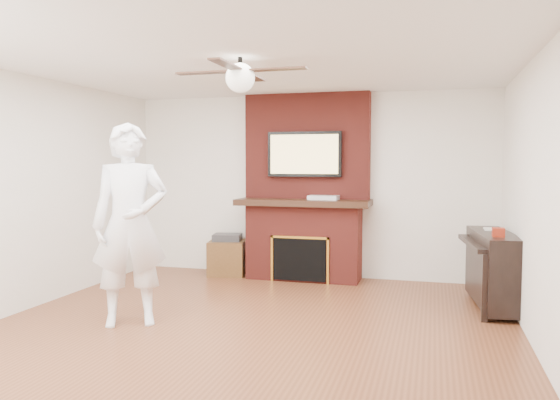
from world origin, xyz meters
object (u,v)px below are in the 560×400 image
(fireplace, at_px, (305,205))
(person, at_px, (130,224))
(side_table, at_px, (227,256))
(piano, at_px, (493,268))

(fireplace, relative_size, person, 1.28)
(fireplace, distance_m, person, 2.76)
(fireplace, relative_size, side_table, 4.30)
(piano, bearing_deg, person, -161.97)
(person, distance_m, piano, 3.83)
(fireplace, distance_m, piano, 2.54)
(fireplace, height_order, person, fireplace)
(person, relative_size, side_table, 3.35)
(fireplace, xyz_separation_m, person, (-1.15, -2.52, -0.02))
(person, bearing_deg, side_table, 59.56)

